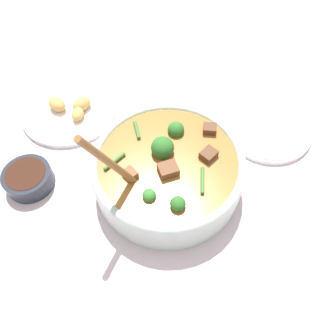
% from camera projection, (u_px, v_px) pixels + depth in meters
% --- Properties ---
extents(ground_plane, '(4.00, 4.00, 0.00)m').
position_uv_depth(ground_plane, '(168.00, 183.00, 0.68)').
color(ground_plane, silver).
extents(stew_bowl, '(0.30, 0.30, 0.25)m').
position_uv_depth(stew_bowl, '(168.00, 169.00, 0.64)').
color(stew_bowl, '#B2C6BC').
rests_on(stew_bowl, ground_plane).
extents(condiment_bowl, '(0.10, 0.10, 0.04)m').
position_uv_depth(condiment_bowl, '(28.00, 178.00, 0.66)').
color(condiment_bowl, '#232833').
rests_on(condiment_bowl, ground_plane).
extents(empty_plate, '(0.20, 0.20, 0.02)m').
position_uv_depth(empty_plate, '(268.00, 127.00, 0.75)').
color(empty_plate, white).
rests_on(empty_plate, ground_plane).
extents(food_plate, '(0.22, 0.22, 0.04)m').
position_uv_depth(food_plate, '(69.00, 110.00, 0.78)').
color(food_plate, white).
rests_on(food_plate, ground_plane).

